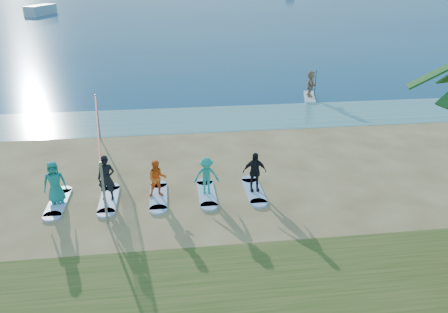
{
  "coord_description": "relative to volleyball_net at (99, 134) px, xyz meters",
  "views": [
    {
      "loc": [
        -1.79,
        -15.31,
        8.7
      ],
      "look_at": [
        0.41,
        2.0,
        1.1
      ],
      "focal_mm": 35.0,
      "sensor_mm": 36.0,
      "label": 1
    }
  ],
  "objects": [
    {
      "name": "surfboard_2",
      "position": [
        2.55,
        -2.71,
        -1.86
      ],
      "size": [
        0.7,
        2.2,
        0.09
      ],
      "primitive_type": "cube",
      "color": "#A4CFFF",
      "rests_on": "ground"
    },
    {
      "name": "ground",
      "position": [
        5.02,
        -3.35,
        -1.9
      ],
      "size": [
        600.0,
        600.0,
        0.0
      ],
      "primitive_type": "plane",
      "color": "tan",
      "rests_on": "ground"
    },
    {
      "name": "surfboard_3",
      "position": [
        4.54,
        -2.71,
        -1.86
      ],
      "size": [
        0.7,
        2.2,
        0.09
      ],
      "primitive_type": "cube",
      "color": "#A4CFFF",
      "rests_on": "ground"
    },
    {
      "name": "surfboard_4",
      "position": [
        6.53,
        -2.71,
        -1.86
      ],
      "size": [
        0.7,
        2.2,
        0.09
      ],
      "primitive_type": "cube",
      "color": "#A4CFFF",
      "rests_on": "ground"
    },
    {
      "name": "student_1",
      "position": [
        0.56,
        -2.71,
        -0.88
      ],
      "size": [
        0.72,
        0.51,
        1.86
      ],
      "primitive_type": "imported",
      "rotation": [
        0.0,
        0.0,
        -0.1
      ],
      "color": "black",
      "rests_on": "surfboard_1"
    },
    {
      "name": "surfboard_0",
      "position": [
        -1.43,
        -2.71,
        -1.86
      ],
      "size": [
        0.7,
        2.2,
        0.09
      ],
      "primitive_type": "cube",
      "color": "#A4CFFF",
      "rests_on": "ground"
    },
    {
      "name": "surfboard_1",
      "position": [
        0.56,
        -2.71,
        -1.86
      ],
      "size": [
        0.7,
        2.2,
        0.09
      ],
      "primitive_type": "cube",
      "color": "#A4CFFF",
      "rests_on": "ground"
    },
    {
      "name": "boat_offshore_a",
      "position": [
        -21.03,
        74.67,
        -1.9
      ],
      "size": [
        4.59,
        8.46,
        1.87
      ],
      "primitive_type": "cube",
      "rotation": [
        0.0,
        0.0,
        -0.28
      ],
      "color": "silver",
      "rests_on": "ground"
    },
    {
      "name": "student_3",
      "position": [
        4.54,
        -2.71,
        -1.02
      ],
      "size": [
        1.04,
        0.61,
        1.58
      ],
      "primitive_type": "imported",
      "rotation": [
        0.0,
        0.0,
        -0.02
      ],
      "color": "teal",
      "rests_on": "surfboard_3"
    },
    {
      "name": "volleyball_net",
      "position": [
        0.0,
        0.0,
        0.0
      ],
      "size": [
        1.5,
        8.98,
        2.5
      ],
      "rotation": [
        0.0,
        0.0,
        0.16
      ],
      "color": "gray",
      "rests_on": "ground"
    },
    {
      "name": "paddleboarder",
      "position": [
        13.25,
        10.95,
        -0.87
      ],
      "size": [
        0.85,
        1.77,
        1.83
      ],
      "primitive_type": "imported",
      "rotation": [
        0.0,
        0.0,
        1.38
      ],
      "color": "tan",
      "rests_on": "paddleboard"
    },
    {
      "name": "paddleboard",
      "position": [
        13.25,
        10.95,
        -1.84
      ],
      "size": [
        1.44,
        3.08,
        0.12
      ],
      "primitive_type": "cube",
      "rotation": [
        0.0,
        0.0,
        -0.26
      ],
      "color": "silver",
      "rests_on": "ground"
    },
    {
      "name": "student_4",
      "position": [
        6.53,
        -2.71,
        -0.97
      ],
      "size": [
        0.99,
        0.42,
        1.69
      ],
      "primitive_type": "imported",
      "rotation": [
        0.0,
        0.0,
        0.0
      ],
      "color": "black",
      "rests_on": "surfboard_4"
    },
    {
      "name": "student_0",
      "position": [
        -1.43,
        -2.71,
        -0.94
      ],
      "size": [
        0.95,
        0.72,
        1.74
      ],
      "primitive_type": "imported",
      "rotation": [
        0.0,
        0.0,
        0.21
      ],
      "color": "teal",
      "rests_on": "surfboard_0"
    },
    {
      "name": "student_2",
      "position": [
        2.55,
        -2.71,
        -1.03
      ],
      "size": [
        0.82,
        0.67,
        1.57
      ],
      "primitive_type": "imported",
      "rotation": [
        0.0,
        0.0,
        0.11
      ],
      "color": "orange",
      "rests_on": "surfboard_2"
    },
    {
      "name": "shallow_water",
      "position": [
        5.02,
        7.15,
        -1.9
      ],
      "size": [
        600.0,
        600.0,
        0.0
      ],
      "primitive_type": "plane",
      "color": "teal",
      "rests_on": "ground"
    }
  ]
}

